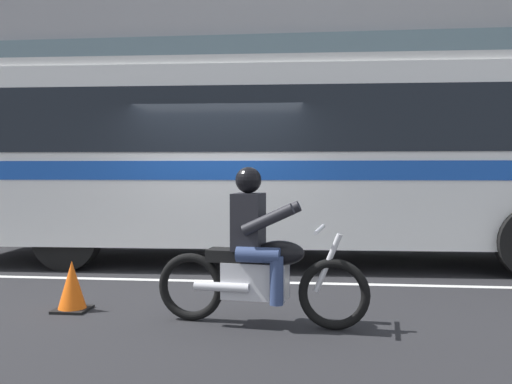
# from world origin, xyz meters

# --- Properties ---
(ground_plane) EXTENTS (60.00, 60.00, 0.00)m
(ground_plane) POSITION_xyz_m (0.00, 0.00, 0.00)
(ground_plane) COLOR black
(sidewalk_curb) EXTENTS (28.00, 3.80, 0.15)m
(sidewalk_curb) POSITION_xyz_m (0.00, 5.10, 0.07)
(sidewalk_curb) COLOR #B7B2A8
(sidewalk_curb) RESTS_ON ground_plane
(lane_center_stripe) EXTENTS (26.60, 0.14, 0.01)m
(lane_center_stripe) POSITION_xyz_m (0.00, -0.60, 0.00)
(lane_center_stripe) COLOR silver
(lane_center_stripe) RESTS_ON ground_plane
(transit_bus) EXTENTS (11.78, 2.94, 3.22)m
(transit_bus) POSITION_xyz_m (1.27, 1.19, 1.88)
(transit_bus) COLOR white
(transit_bus) RESTS_ON ground_plane
(motorcycle_with_rider) EXTENTS (2.13, 0.67, 1.56)m
(motorcycle_with_rider) POSITION_xyz_m (0.87, -2.65, 0.66)
(motorcycle_with_rider) COLOR black
(motorcycle_with_rider) RESTS_ON ground_plane
(fire_hydrant) EXTENTS (0.22, 0.30, 0.75)m
(fire_hydrant) POSITION_xyz_m (3.53, 3.83, 0.52)
(fire_hydrant) COLOR #4C8C3F
(fire_hydrant) RESTS_ON sidewalk_curb
(traffic_cone) EXTENTS (0.36, 0.36, 0.55)m
(traffic_cone) POSITION_xyz_m (-1.21, -2.32, 0.26)
(traffic_cone) COLOR #EA590F
(traffic_cone) RESTS_ON ground_plane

